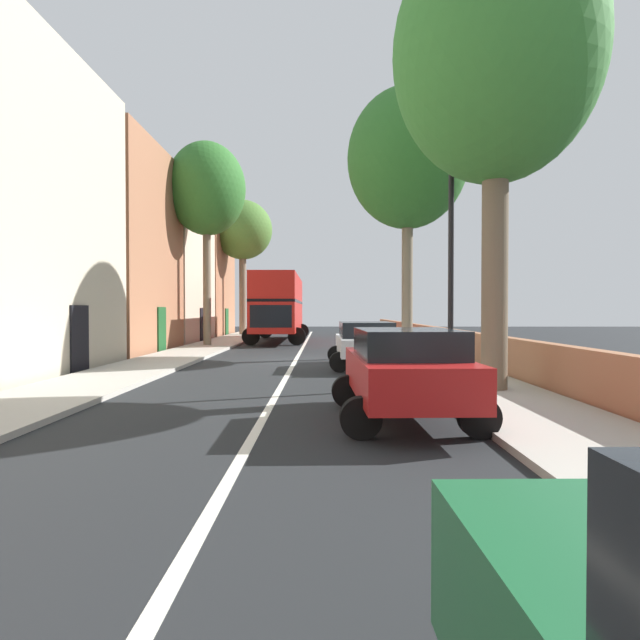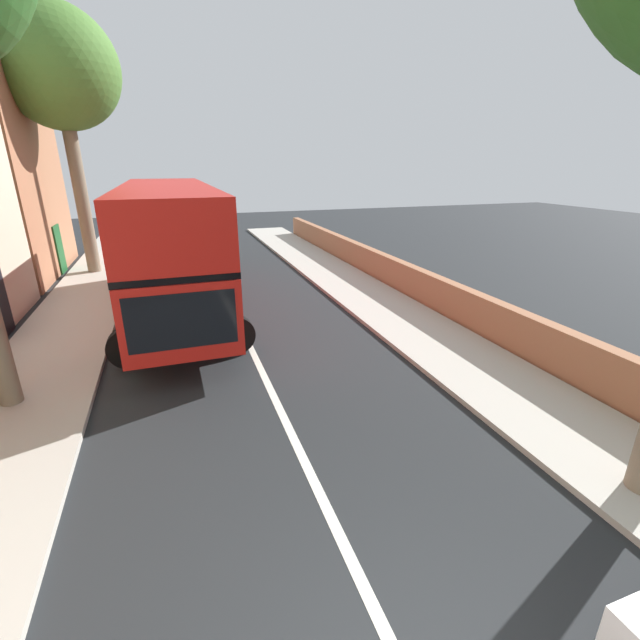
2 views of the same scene
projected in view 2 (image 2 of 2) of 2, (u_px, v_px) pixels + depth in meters
The scene contains 2 objects.
double_decker_bus at pixel (172, 242), 13.45m from camera, with size 3.61×11.04×4.06m.
street_tree_left_2 at pixel (58, 70), 16.59m from camera, with size 4.51×4.51×10.24m.
Camera 2 is at (-1.68, -1.89, 4.69)m, focal length 24.26 mm.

